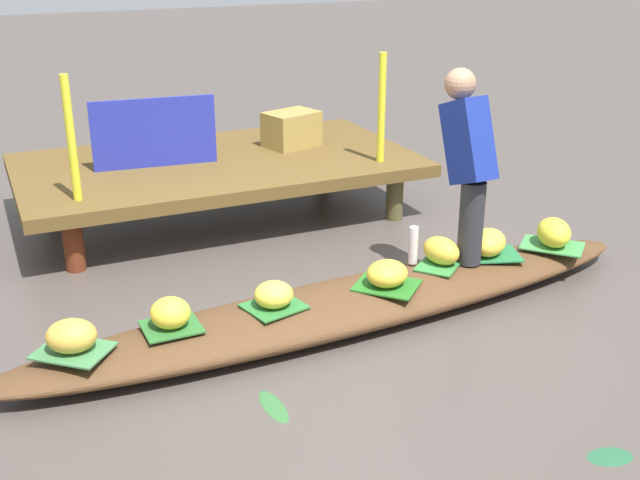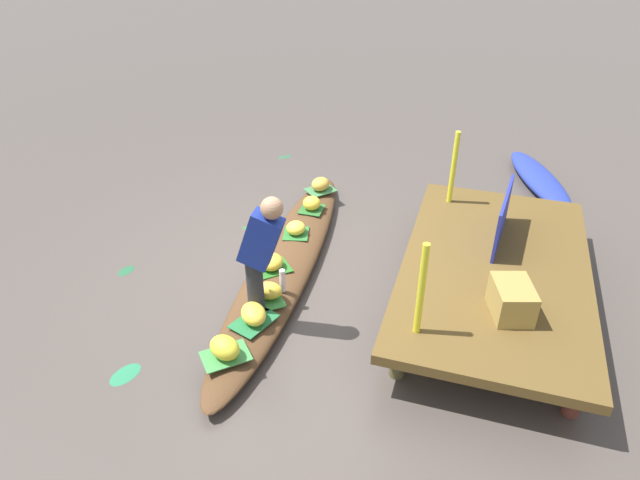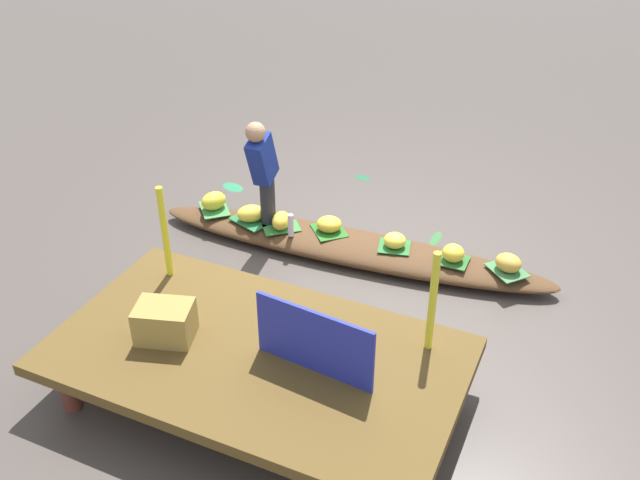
% 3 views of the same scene
% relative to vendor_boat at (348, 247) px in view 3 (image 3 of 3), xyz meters
% --- Properties ---
extents(canal_water, '(40.00, 40.00, 0.00)m').
position_rel_vendor_boat_xyz_m(canal_water, '(0.00, 0.00, -0.10)').
color(canal_water, '#49413C').
rests_on(canal_water, ground).
extents(dock_platform, '(3.20, 1.80, 0.47)m').
position_rel_vendor_boat_xyz_m(dock_platform, '(-0.13, 2.20, 0.31)').
color(dock_platform, brown).
rests_on(dock_platform, ground).
extents(vendor_boat, '(4.34, 0.92, 0.21)m').
position_rel_vendor_boat_xyz_m(vendor_boat, '(0.00, 0.00, 0.00)').
color(vendor_boat, '#4F341E').
rests_on(vendor_boat, ground).
extents(leaf_mat_0, '(0.49, 0.41, 0.01)m').
position_rel_vendor_boat_xyz_m(leaf_mat_0, '(1.09, 0.11, 0.11)').
color(leaf_mat_0, '#226A39').
rests_on(leaf_mat_0, vendor_boat).
extents(banana_bunch_0, '(0.37, 0.37, 0.18)m').
position_rel_vendor_boat_xyz_m(banana_bunch_0, '(1.09, 0.11, 0.20)').
color(banana_bunch_0, yellow).
rests_on(banana_bunch_0, vendor_boat).
extents(leaf_mat_1, '(0.46, 0.46, 0.01)m').
position_rel_vendor_boat_xyz_m(leaf_mat_1, '(-1.63, -0.09, 0.11)').
color(leaf_mat_1, '#3D7644').
rests_on(leaf_mat_1, vendor_boat).
extents(banana_bunch_1, '(0.32, 0.30, 0.17)m').
position_rel_vendor_boat_xyz_m(banana_bunch_1, '(-1.63, -0.09, 0.20)').
color(banana_bunch_1, gold).
rests_on(banana_bunch_1, vendor_boat).
extents(leaf_mat_2, '(0.48, 0.48, 0.01)m').
position_rel_vendor_boat_xyz_m(leaf_mat_2, '(0.24, -0.05, 0.11)').
color(leaf_mat_2, '#24651F').
rests_on(leaf_mat_2, vendor_boat).
extents(banana_bunch_2, '(0.33, 0.31, 0.16)m').
position_rel_vendor_boat_xyz_m(banana_bunch_2, '(0.24, -0.05, 0.19)').
color(banana_bunch_2, yellow).
rests_on(banana_bunch_2, vendor_boat).
extents(leaf_mat_3, '(0.38, 0.35, 0.01)m').
position_rel_vendor_boat_xyz_m(leaf_mat_3, '(-0.49, -0.03, 0.11)').
color(leaf_mat_3, '#296A2D').
rests_on(leaf_mat_3, vendor_boat).
extents(banana_bunch_3, '(0.24, 0.23, 0.15)m').
position_rel_vendor_boat_xyz_m(banana_bunch_3, '(-0.49, -0.03, 0.18)').
color(banana_bunch_3, yellow).
rests_on(banana_bunch_3, vendor_boat).
extents(leaf_mat_4, '(0.45, 0.43, 0.01)m').
position_rel_vendor_boat_xyz_m(leaf_mat_4, '(0.73, 0.11, 0.11)').
color(leaf_mat_4, '#317835').
rests_on(leaf_mat_4, vendor_boat).
extents(banana_bunch_4, '(0.24, 0.31, 0.18)m').
position_rel_vendor_boat_xyz_m(banana_bunch_4, '(0.73, 0.11, 0.20)').
color(banana_bunch_4, gold).
rests_on(banana_bunch_4, vendor_boat).
extents(leaf_mat_5, '(0.31, 0.29, 0.01)m').
position_rel_vendor_boat_xyz_m(leaf_mat_5, '(-1.10, -0.04, 0.11)').
color(leaf_mat_5, '#296229').
rests_on(leaf_mat_5, vendor_boat).
extents(banana_bunch_5, '(0.31, 0.31, 0.17)m').
position_rel_vendor_boat_xyz_m(banana_bunch_5, '(-1.10, -0.04, 0.19)').
color(banana_bunch_5, yellow).
rests_on(banana_bunch_5, vendor_boat).
extents(leaf_mat_6, '(0.49, 0.50, 0.01)m').
position_rel_vendor_boat_xyz_m(leaf_mat_6, '(1.59, 0.05, 0.11)').
color(leaf_mat_6, '#3D8642').
rests_on(leaf_mat_6, vendor_boat).
extents(banana_bunch_6, '(0.32, 0.35, 0.20)m').
position_rel_vendor_boat_xyz_m(banana_bunch_6, '(1.59, 0.05, 0.21)').
color(banana_bunch_6, yellow).
rests_on(banana_bunch_6, vendor_boat).
extents(vendor_person, '(0.21, 0.45, 1.23)m').
position_rel_vendor_boat_xyz_m(vendor_person, '(0.90, 0.14, 0.80)').
color(vendor_person, '#28282D').
rests_on(vendor_person, vendor_boat).
extents(water_bottle, '(0.06, 0.06, 0.25)m').
position_rel_vendor_boat_xyz_m(water_bottle, '(0.57, 0.20, 0.23)').
color(water_bottle, silver).
rests_on(water_bottle, vendor_boat).
extents(market_banner, '(0.97, 0.12, 0.55)m').
position_rel_vendor_boat_xyz_m(market_banner, '(-0.63, 2.20, 0.64)').
color(market_banner, '#232D9D').
rests_on(market_banner, dock_platform).
extents(railing_post_west, '(0.06, 0.06, 0.88)m').
position_rel_vendor_boat_xyz_m(railing_post_west, '(-1.33, 1.60, 0.81)').
color(railing_post_west, yellow).
rests_on(railing_post_west, dock_platform).
extents(railing_post_east, '(0.06, 0.06, 0.88)m').
position_rel_vendor_boat_xyz_m(railing_post_east, '(1.07, 1.60, 0.81)').
color(railing_post_east, yellow).
rests_on(railing_post_east, dock_platform).
extents(produce_crate, '(0.51, 0.43, 0.30)m').
position_rel_vendor_boat_xyz_m(produce_crate, '(0.60, 2.34, 0.52)').
color(produce_crate, olive).
rests_on(produce_crate, dock_platform).
extents(drifting_plant_0, '(0.11, 0.32, 0.01)m').
position_rel_vendor_boat_xyz_m(drifting_plant_0, '(-0.76, -0.69, -0.10)').
color(drifting_plant_0, '#2F6331').
rests_on(drifting_plant_0, ground).
extents(drifting_plant_1, '(0.35, 0.27, 0.01)m').
position_rel_vendor_boat_xyz_m(drifting_plant_1, '(1.88, -0.81, -0.10)').
color(drifting_plant_1, '#25744B').
rests_on(drifting_plant_1, ground).
extents(drifting_plant_3, '(0.24, 0.18, 0.01)m').
position_rel_vendor_boat_xyz_m(drifting_plant_3, '(0.50, -1.71, -0.10)').
color(drifting_plant_3, '#225636').
rests_on(drifting_plant_3, ground).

